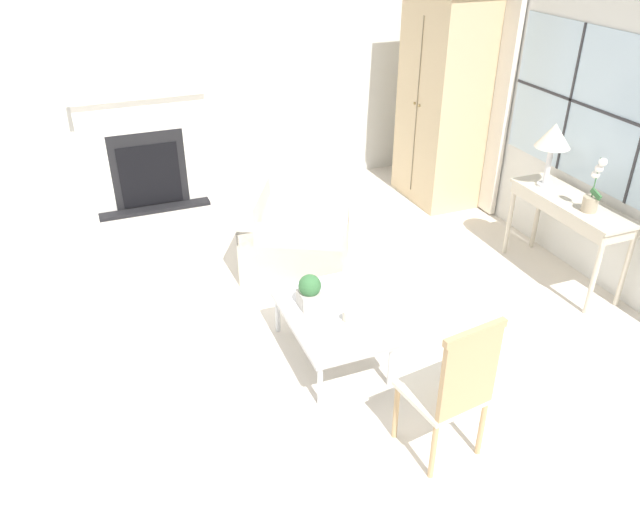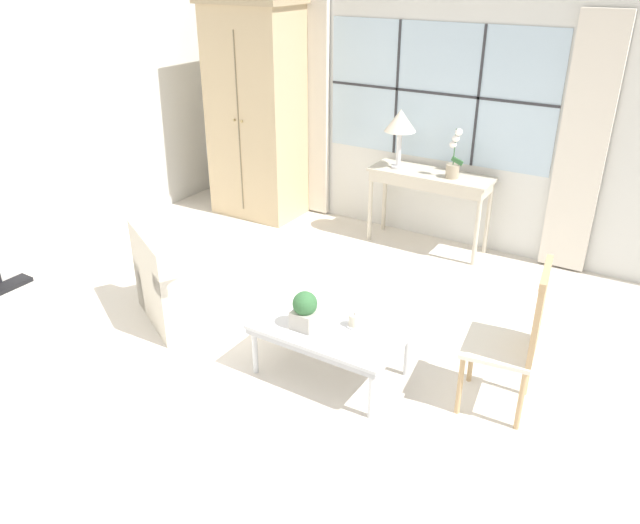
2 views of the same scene
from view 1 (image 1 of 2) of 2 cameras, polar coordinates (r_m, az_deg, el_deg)
The scene contains 13 objects.
ground_plane at distance 5.13m, azimuth -4.07°, elevation -6.64°, with size 14.00×14.00×0.00m, color silver.
wall_back_windowed at distance 6.00m, azimuth 24.59°, elevation 11.20°, with size 7.20×0.14×2.80m.
wall_left at distance 7.38m, azimuth -7.50°, elevation 16.88°, with size 0.06×7.20×2.80m, color silver.
fireplace at distance 7.25m, azimuth -15.79°, elevation 10.65°, with size 0.34×1.45×2.36m.
armoire at distance 7.24m, azimuth 11.22°, elevation 14.49°, with size 1.05×0.71×2.34m.
console_table at distance 5.96m, azimuth 21.94°, elevation 4.47°, with size 1.22×0.41×0.79m.
table_lamp at distance 5.98m, azimuth 20.59°, elevation 10.61°, with size 0.31×0.31×0.59m.
potted_orchid at distance 5.69m, azimuth 23.69°, elevation 5.84°, with size 0.16×0.13×0.48m.
armchair_upholstered at distance 5.88m, azimuth -2.47°, elevation 1.76°, with size 1.15×1.21×0.78m.
side_chair_wooden at distance 3.84m, azimuth 12.25°, elevation -10.94°, with size 0.50×0.50×1.05m.
coffee_table at distance 4.68m, azimuth 1.00°, elevation -5.13°, with size 1.03×0.64×0.40m.
potted_plant_small at distance 4.65m, azimuth -0.94°, elevation -2.69°, with size 0.17×0.17×0.27m.
pillar_candle at distance 4.55m, azimuth 2.56°, elevation -5.01°, with size 0.11×0.11×0.11m.
Camera 1 is at (3.94, -1.18, 3.06)m, focal length 35.00 mm.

